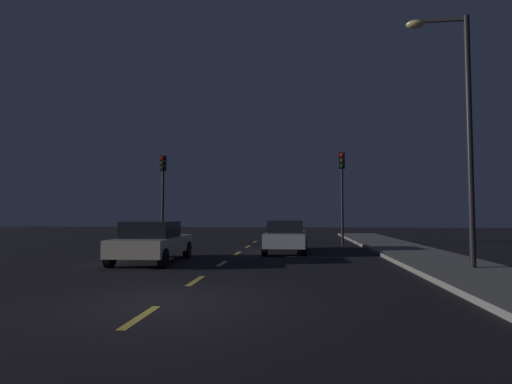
{
  "coord_description": "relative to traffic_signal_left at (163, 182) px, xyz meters",
  "views": [
    {
      "loc": [
        2.62,
        -8.0,
        1.72
      ],
      "look_at": [
        0.38,
        14.57,
        2.94
      ],
      "focal_mm": 29.02,
      "sensor_mm": 36.0,
      "label": 1
    }
  ],
  "objects": [
    {
      "name": "lane_stripe_third",
      "position": [
        5.13,
        -8.89,
        -3.58
      ],
      "size": [
        0.16,
        1.6,
        0.01
      ],
      "primitive_type": "cube",
      "color": "#EACC4C",
      "rests_on": "ground_plane"
    },
    {
      "name": "traffic_signal_left",
      "position": [
        0.0,
        0.0,
        0.0
      ],
      "size": [
        0.32,
        0.38,
        5.13
      ],
      "color": "black",
      "rests_on": "ground_plane"
    },
    {
      "name": "lane_stripe_nearest",
      "position": [
        5.13,
        -16.49,
        -3.58
      ],
      "size": [
        0.16,
        1.6,
        0.01
      ],
      "primitive_type": "cube",
      "color": "#EACC4C",
      "rests_on": "ground_plane"
    },
    {
      "name": "ground_plane",
      "position": [
        5.13,
        -8.29,
        -3.58
      ],
      "size": [
        80.0,
        80.0,
        0.0
      ],
      "primitive_type": "plane",
      "color": "black"
    },
    {
      "name": "sidewalk_curb_right",
      "position": [
        12.63,
        -8.29,
        -3.51
      ],
      "size": [
        3.0,
        40.0,
        0.15
      ],
      "primitive_type": "cube",
      "color": "gray",
      "rests_on": "ground_plane"
    },
    {
      "name": "car_stopped_ahead",
      "position": [
        7.25,
        -4.44,
        -2.85
      ],
      "size": [
        1.91,
        4.51,
        1.45
      ],
      "color": "silver",
      "rests_on": "ground_plane"
    },
    {
      "name": "lane_stripe_sixth",
      "position": [
        5.13,
        2.51,
        -3.58
      ],
      "size": [
        0.16,
        1.6,
        0.01
      ],
      "primitive_type": "cube",
      "color": "#EACC4C",
      "rests_on": "ground_plane"
    },
    {
      "name": "street_lamp_right",
      "position": [
        12.66,
        -10.4,
        1.06
      ],
      "size": [
        1.88,
        0.36,
        7.79
      ],
      "color": "black",
      "rests_on": "ground_plane"
    },
    {
      "name": "car_adjacent_lane",
      "position": [
        2.55,
        -8.79,
        -2.84
      ],
      "size": [
        2.11,
        4.45,
        1.47
      ],
      "color": "beige",
      "rests_on": "ground_plane"
    },
    {
      "name": "traffic_signal_right",
      "position": [
        10.25,
        0.0,
        0.02
      ],
      "size": [
        0.32,
        0.38,
        5.16
      ],
      "color": "black",
      "rests_on": "ground_plane"
    },
    {
      "name": "lane_stripe_fifth",
      "position": [
        5.13,
        -1.29,
        -3.58
      ],
      "size": [
        0.16,
        1.6,
        0.01
      ],
      "primitive_type": "cube",
      "color": "#EACC4C",
      "rests_on": "ground_plane"
    },
    {
      "name": "lane_stripe_fourth",
      "position": [
        5.13,
        -5.09,
        -3.58
      ],
      "size": [
        0.16,
        1.6,
        0.01
      ],
      "primitive_type": "cube",
      "color": "#EACC4C",
      "rests_on": "ground_plane"
    },
    {
      "name": "lane_stripe_second",
      "position": [
        5.13,
        -12.69,
        -3.58
      ],
      "size": [
        0.16,
        1.6,
        0.01
      ],
      "primitive_type": "cube",
      "color": "#EACC4C",
      "rests_on": "ground_plane"
    }
  ]
}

